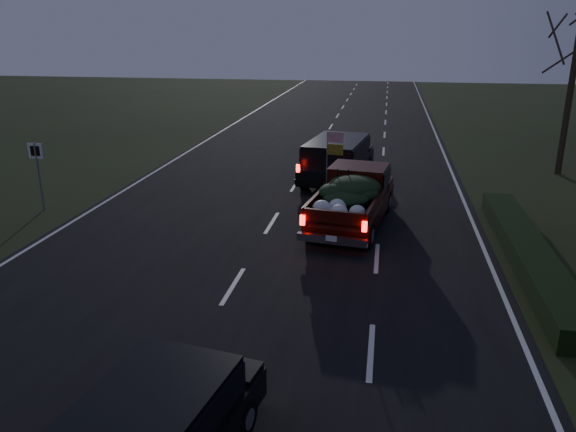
% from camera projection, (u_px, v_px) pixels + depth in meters
% --- Properties ---
extents(ground, '(120.00, 120.00, 0.00)m').
position_uv_depth(ground, '(233.00, 286.00, 14.43)').
color(ground, black).
rests_on(ground, ground).
extents(road_asphalt, '(14.00, 120.00, 0.02)m').
position_uv_depth(road_asphalt, '(233.00, 286.00, 14.42)').
color(road_asphalt, black).
rests_on(road_asphalt, ground).
extents(hedge_row, '(1.00, 10.00, 0.60)m').
position_uv_depth(hedge_row, '(528.00, 252.00, 15.86)').
color(hedge_row, black).
rests_on(hedge_row, ground).
extents(route_sign, '(0.55, 0.08, 2.50)m').
position_uv_depth(route_sign, '(38.00, 166.00, 19.96)').
color(route_sign, gray).
rests_on(route_sign, ground).
extents(bare_tree_far, '(3.60, 3.60, 7.00)m').
position_uv_depth(bare_tree_far, '(576.00, 55.00, 23.96)').
color(bare_tree_far, black).
rests_on(bare_tree_far, ground).
extents(pickup_truck, '(2.74, 5.53, 2.78)m').
position_uv_depth(pickup_truck, '(353.00, 195.00, 18.64)').
color(pickup_truck, '#380D07').
rests_on(pickup_truck, ground).
extents(lead_suv, '(2.92, 5.55, 1.52)m').
position_uv_depth(lead_suv, '(337.00, 156.00, 23.87)').
color(lead_suv, black).
rests_on(lead_suv, ground).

